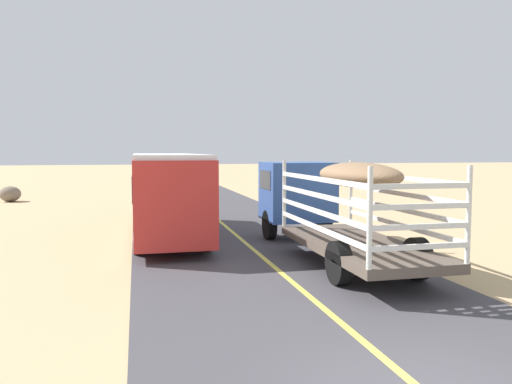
{
  "coord_description": "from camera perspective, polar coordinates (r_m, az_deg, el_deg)",
  "views": [
    {
      "loc": [
        -3.82,
        -5.94,
        3.35
      ],
      "look_at": [
        0.0,
        10.03,
        2.01
      ],
      "focal_mm": 35.3,
      "sensor_mm": 36.0,
      "label": 1
    }
  ],
  "objects": [
    {
      "name": "livestock_truck",
      "position": [
        17.17,
        6.93,
        -0.57
      ],
      "size": [
        2.53,
        9.7,
        3.02
      ],
      "color": "#3359A5",
      "rests_on": "road_surface"
    },
    {
      "name": "bus",
      "position": [
        19.83,
        -10.11,
        -0.03
      ],
      "size": [
        2.54,
        10.0,
        3.21
      ],
      "color": "red",
      "rests_on": "road_surface"
    },
    {
      "name": "boulder_near_shoulder",
      "position": [
        36.97,
        -26.1,
        -0.2
      ],
      "size": [
        1.35,
        1.36,
        1.02
      ],
      "primitive_type": "ellipsoid",
      "color": "#756656",
      "rests_on": "ground"
    }
  ]
}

